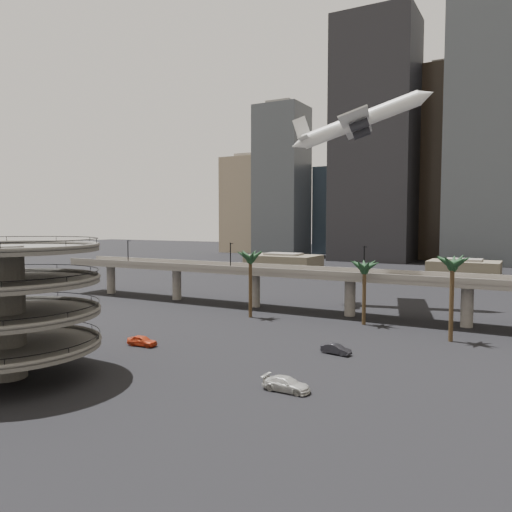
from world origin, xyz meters
The scene contains 10 objects.
ground centered at (0.00, 0.00, 0.00)m, with size 700.00×700.00×0.00m, color black.
parking_ramp centered at (-13.00, -4.00, 9.84)m, with size 22.20×22.20×17.35m.
overpass centered at (0.00, 55.00, 7.34)m, with size 130.00×9.30×14.70m.
palm_trees centered at (14.02, 44.65, 11.43)m, with size 42.40×10.40×14.00m.
low_buildings centered at (6.89, 142.30, 2.86)m, with size 135.00×27.50×6.80m.
skyline centered at (15.11, 217.08, 47.36)m, with size 269.00×86.00×129.41m.
airborne_jet centered at (7.40, 71.09, 42.01)m, with size 32.56×29.69×13.86m.
car_a centered at (-9.20, 15.84, 0.82)m, with size 1.93×4.80×1.64m, color #C73E1C.
car_b centered at (18.60, 25.76, 0.73)m, with size 1.55×4.44×1.46m, color #222227.
car_c centered at (19.08, 8.07, 0.81)m, with size 2.28×5.61×1.63m, color beige.
Camera 1 is at (42.75, -41.90, 19.21)m, focal length 35.00 mm.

